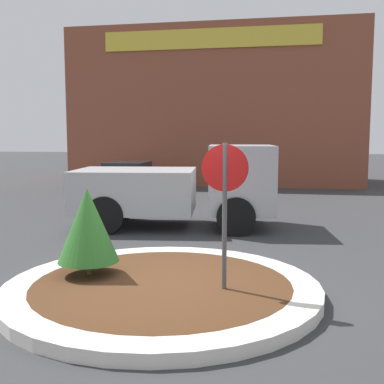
% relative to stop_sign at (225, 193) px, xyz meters
% --- Properties ---
extents(ground_plane, '(120.00, 120.00, 0.00)m').
position_rel_stop_sign_xyz_m(ground_plane, '(-0.97, 0.09, -1.61)').
color(ground_plane, '#38383A').
extents(traffic_island, '(4.84, 4.84, 0.18)m').
position_rel_stop_sign_xyz_m(traffic_island, '(-0.97, 0.09, -1.51)').
color(traffic_island, silver).
rests_on(traffic_island, ground_plane).
extents(stop_sign, '(0.68, 0.07, 2.32)m').
position_rel_stop_sign_xyz_m(stop_sign, '(0.00, 0.00, 0.00)').
color(stop_sign, '#4C4C51').
rests_on(stop_sign, ground_plane).
extents(island_shrub, '(0.99, 0.99, 1.42)m').
position_rel_stop_sign_xyz_m(island_shrub, '(-2.25, 0.31, -0.60)').
color(island_shrub, brown).
rests_on(island_shrub, traffic_island).
extents(utility_truck, '(5.45, 2.94, 2.18)m').
position_rel_stop_sign_xyz_m(utility_truck, '(-1.82, 5.54, -0.52)').
color(utility_truck, '#B2B2B7').
rests_on(utility_truck, ground_plane).
extents(storefront_building, '(14.44, 6.07, 7.70)m').
position_rel_stop_sign_xyz_m(storefront_building, '(-2.67, 18.75, 2.25)').
color(storefront_building, brown).
rests_on(storefront_building, ground_plane).
extents(parked_sedan_silver, '(1.99, 4.32, 1.33)m').
position_rel_stop_sign_xyz_m(parked_sedan_silver, '(-5.62, 12.59, -0.91)').
color(parked_sedan_silver, '#B7B7BC').
rests_on(parked_sedan_silver, ground_plane).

